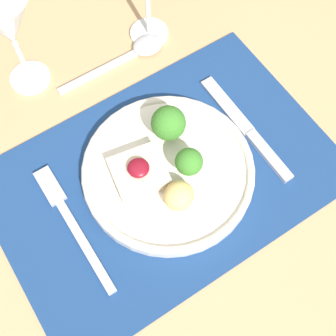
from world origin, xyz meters
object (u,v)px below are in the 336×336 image
object	(u,v)px
wine_glass_far	(7,25)
fork	(69,219)
spoon	(136,51)
knife	(251,134)
dinner_plate	(167,168)

from	to	relation	value
wine_glass_far	fork	bearing A→B (deg)	-103.52
spoon	wine_glass_far	distance (m)	0.21
spoon	wine_glass_far	bearing A→B (deg)	160.20
knife	wine_glass_far	distance (m)	0.38
wine_glass_far	knife	bearing A→B (deg)	-50.02
dinner_plate	knife	bearing A→B (deg)	-6.59
fork	spoon	distance (m)	0.30
dinner_plate	knife	xyz separation A→B (m)	(0.14, -0.02, -0.01)
dinner_plate	fork	size ratio (longest dim) A/B	1.19
dinner_plate	wine_glass_far	world-z (taller)	wine_glass_far
spoon	wine_glass_far	xyz separation A→B (m)	(-0.17, 0.05, 0.12)
wine_glass_far	dinner_plate	bearing A→B (deg)	-70.41
dinner_plate	spoon	xyz separation A→B (m)	(0.08, 0.21, -0.01)
dinner_plate	wine_glass_far	bearing A→B (deg)	109.59
fork	knife	world-z (taller)	knife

